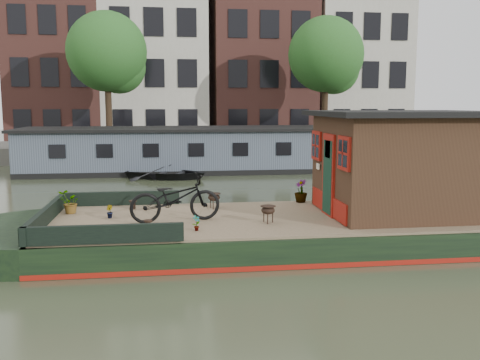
{
  "coord_description": "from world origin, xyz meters",
  "views": [
    {
      "loc": [
        -3.28,
        -11.89,
        3.23
      ],
      "look_at": [
        -1.59,
        0.5,
        1.45
      ],
      "focal_mm": 40.0,
      "sensor_mm": 36.0,
      "label": 1
    }
  ],
  "objects": [
    {
      "name": "bollard_port",
      "position": [
        -4.15,
        1.36,
        0.76
      ],
      "size": [
        0.19,
        0.19,
        0.22
      ],
      "primitive_type": "cylinder",
      "color": "black",
      "rests_on": "houseboat_deck"
    },
    {
      "name": "dinghy",
      "position": [
        -3.33,
        11.5,
        0.36
      ],
      "size": [
        4.19,
        3.61,
        0.73
      ],
      "primitive_type": "imported",
      "rotation": [
        0.0,
        0.0,
        1.2
      ],
      "color": "black",
      "rests_on": "ground"
    },
    {
      "name": "houseboat_hull",
      "position": [
        -1.33,
        0.0,
        0.27
      ],
      "size": [
        14.01,
        4.02,
        0.6
      ],
      "color": "black",
      "rests_on": "ground"
    },
    {
      "name": "houseboat_deck",
      "position": [
        0.0,
        0.0,
        0.62
      ],
      "size": [
        11.8,
        3.8,
        0.05
      ],
      "primitive_type": "cube",
      "color": "#856D52",
      "rests_on": "houseboat_hull"
    },
    {
      "name": "quay",
      "position": [
        0.0,
        20.5,
        0.45
      ],
      "size": [
        60.0,
        6.0,
        0.9
      ],
      "primitive_type": "cube",
      "color": "#47443F",
      "rests_on": "ground"
    },
    {
      "name": "potted_plant_d",
      "position": [
        0.2,
        1.7,
        0.95
      ],
      "size": [
        0.46,
        0.46,
        0.6
      ],
      "primitive_type": "imported",
      "rotation": [
        0.0,
        0.0,
        5.18
      ],
      "color": "brown",
      "rests_on": "houseboat_deck"
    },
    {
      "name": "brazier_front",
      "position": [
        -1.12,
        -0.63,
        0.84
      ],
      "size": [
        0.42,
        0.42,
        0.38
      ],
      "primitive_type": null,
      "rotation": [
        0.0,
        0.0,
        -0.19
      ],
      "color": "black",
      "rests_on": "houseboat_deck"
    },
    {
      "name": "brazier_rear",
      "position": [
        -2.15,
        1.15,
        0.84
      ],
      "size": [
        0.36,
        0.36,
        0.38
      ],
      "primitive_type": null,
      "rotation": [
        0.0,
        0.0,
        -0.01
      ],
      "color": "black",
      "rests_on": "houseboat_deck"
    },
    {
      "name": "bow_bulwark",
      "position": [
        -5.07,
        0.0,
        0.82
      ],
      "size": [
        3.0,
        4.0,
        0.35
      ],
      "color": "black",
      "rests_on": "houseboat_deck"
    },
    {
      "name": "tree_left",
      "position": [
        -6.36,
        19.07,
        5.89
      ],
      "size": [
        4.4,
        4.4,
        7.4
      ],
      "color": "#332316",
      "rests_on": "quay"
    },
    {
      "name": "potted_plant_e",
      "position": [
        -2.72,
        -1.17,
        0.81
      ],
      "size": [
        0.21,
        0.2,
        0.33
      ],
      "primitive_type": "imported",
      "rotation": [
        0.0,
        0.0,
        0.68
      ],
      "color": "#9F532E",
      "rests_on": "houseboat_deck"
    },
    {
      "name": "townhouse_row",
      "position": [
        0.15,
        27.5,
        7.9
      ],
      "size": [
        27.25,
        8.0,
        16.5
      ],
      "color": "brown",
      "rests_on": "ground"
    },
    {
      "name": "far_houseboat",
      "position": [
        0.0,
        14.0,
        0.97
      ],
      "size": [
        20.4,
        4.4,
        2.11
      ],
      "color": "#4A5463",
      "rests_on": "ground"
    },
    {
      "name": "bicycle",
      "position": [
        -3.13,
        -0.23,
        1.18
      ],
      "size": [
        2.09,
        1.04,
        1.05
      ],
      "primitive_type": "imported",
      "rotation": [
        0.0,
        0.0,
        1.75
      ],
      "color": "black",
      "rests_on": "houseboat_deck"
    },
    {
      "name": "potted_plant_c",
      "position": [
        -5.6,
        0.98,
        0.92
      ],
      "size": [
        0.64,
        0.62,
        0.54
      ],
      "primitive_type": "imported",
      "rotation": [
        0.0,
        0.0,
        3.77
      ],
      "color": "#A4512F",
      "rests_on": "houseboat_deck"
    },
    {
      "name": "potted_plant_b",
      "position": [
        -4.62,
        0.35,
        0.8
      ],
      "size": [
        0.2,
        0.21,
        0.3
      ],
      "primitive_type": "imported",
      "rotation": [
        0.0,
        0.0,
        2.19
      ],
      "color": "maroon",
      "rests_on": "houseboat_deck"
    },
    {
      "name": "cabin",
      "position": [
        2.19,
        0.0,
        1.88
      ],
      "size": [
        4.0,
        3.5,
        2.42
      ],
      "color": "black",
      "rests_on": "houseboat_deck"
    },
    {
      "name": "ground",
      "position": [
        0.0,
        0.0,
        0.0
      ],
      "size": [
        120.0,
        120.0,
        0.0
      ],
      "primitive_type": "plane",
      "color": "#2E3421",
      "rests_on": "ground"
    },
    {
      "name": "bollard_stbd",
      "position": [
        -3.71,
        -0.9,
        0.75
      ],
      "size": [
        0.17,
        0.17,
        0.2
      ],
      "primitive_type": "cylinder",
      "color": "black",
      "rests_on": "houseboat_deck"
    },
    {
      "name": "tree_right",
      "position": [
        6.14,
        19.07,
        5.89
      ],
      "size": [
        4.4,
        4.4,
        7.4
      ],
      "color": "#332316",
      "rests_on": "quay"
    }
  ]
}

